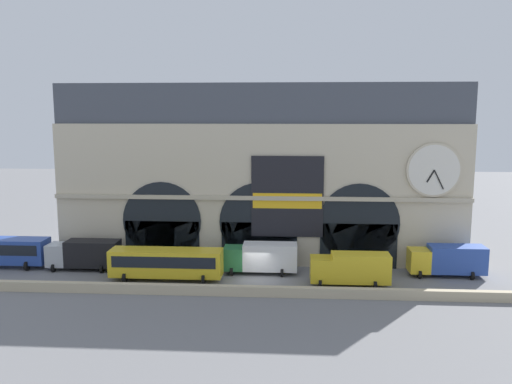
{
  "coord_description": "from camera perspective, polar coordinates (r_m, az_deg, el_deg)",
  "views": [
    {
      "loc": [
        3.18,
        -49.17,
        16.29
      ],
      "look_at": [
        -0.35,
        5.0,
        8.06
      ],
      "focal_mm": 36.51,
      "sensor_mm": 36.0,
      "label": 1
    }
  ],
  "objects": [
    {
      "name": "box_truck_west",
      "position": [
        57.83,
        -18.26,
        -6.44
      ],
      "size": [
        7.5,
        2.91,
        3.12
      ],
      "color": "#ADB2B7",
      "rests_on": "ground"
    },
    {
      "name": "bus_midwest",
      "position": [
        52.23,
        -9.8,
        -7.64
      ],
      "size": [
        11.0,
        3.25,
        3.1
      ],
      "color": "gold",
      "rests_on": "ground"
    },
    {
      "name": "box_truck_mideast",
      "position": [
        50.82,
        10.36,
        -8.21
      ],
      "size": [
        7.5,
        2.91,
        3.12
      ],
      "color": "gold",
      "rests_on": "ground"
    },
    {
      "name": "box_truck_east",
      "position": [
        56.25,
        20.25,
        -6.96
      ],
      "size": [
        7.5,
        2.91,
        3.12
      ],
      "color": "gold",
      "rests_on": "ground"
    },
    {
      "name": "ground_plane",
      "position": [
        51.9,
        0.03,
        -9.67
      ],
      "size": [
        200.0,
        200.0,
        0.0
      ],
      "primitive_type": "plane",
      "color": "slate"
    },
    {
      "name": "station_building",
      "position": [
        56.97,
        0.55,
        1.68
      ],
      "size": [
        44.16,
        4.99,
        19.46
      ],
      "color": "beige",
      "rests_on": "ground"
    },
    {
      "name": "box_truck_center",
      "position": [
        53.73,
        0.59,
        -7.14
      ],
      "size": [
        7.5,
        2.91,
        3.12
      ],
      "color": "#2D7A42",
      "rests_on": "ground"
    },
    {
      "name": "quay_parapet_wall",
      "position": [
        47.62,
        -0.32,
        -10.8
      ],
      "size": [
        90.0,
        0.7,
        0.91
      ],
      "primitive_type": "cube",
      "color": "#BCAD8C",
      "rests_on": "ground"
    }
  ]
}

